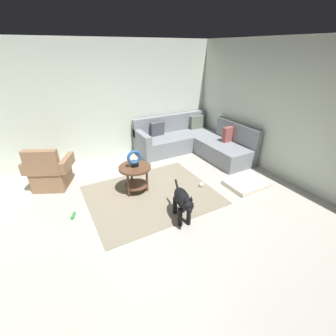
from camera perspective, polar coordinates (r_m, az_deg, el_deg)
name	(u,v)px	position (r m, az deg, el deg)	size (l,w,h in m)	color
ground_plane	(162,221)	(3.96, -1.56, -12.76)	(6.00, 6.00, 0.10)	#B7B2A8
wall_back	(103,102)	(5.92, -15.47, 15.22)	(6.00, 0.12, 2.70)	silver
wall_right	(297,115)	(5.21, 28.92, 11.30)	(0.12, 6.00, 2.70)	silver
area_rug	(152,195)	(4.48, -4.01, -6.54)	(2.30, 1.90, 0.01)	gray
sectional_couch	(193,142)	(6.20, 6.24, 6.33)	(2.20, 2.25, 0.88)	gray
armchair	(50,173)	(5.11, -26.85, -1.04)	(0.98, 0.89, 0.88)	#936B4C
side_table	(135,172)	(4.41, -8.02, -1.08)	(0.60, 0.60, 0.54)	brown
torus_sculpture	(134,158)	(4.28, -8.27, 2.38)	(0.28, 0.08, 0.33)	black
dog_bed_mat	(247,184)	(5.00, 18.61, -3.66)	(0.80, 0.60, 0.09)	beige
dog	(183,201)	(3.67, 3.62, -8.02)	(0.35, 0.83, 0.63)	black
dog_toy_ball	(201,185)	(4.74, 8.13, -4.04)	(0.10, 0.10, 0.10)	silver
dog_toy_rope	(73,216)	(4.24, -22.12, -10.71)	(0.05, 0.05, 0.15)	green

